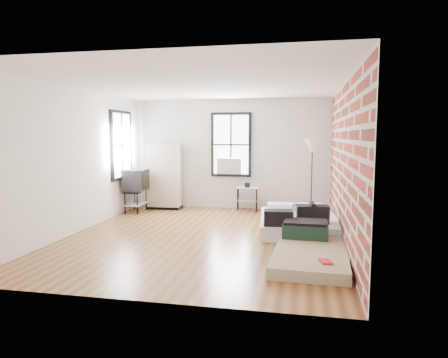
% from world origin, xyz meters
% --- Properties ---
extents(ground, '(6.00, 6.00, 0.00)m').
position_xyz_m(ground, '(0.00, 0.00, 0.00)').
color(ground, brown).
rests_on(ground, ground).
extents(room_shell, '(5.02, 6.02, 2.80)m').
position_xyz_m(room_shell, '(0.23, 0.36, 1.74)').
color(room_shell, silver).
rests_on(room_shell, ground).
extents(mattress_main, '(1.67, 2.16, 0.65)m').
position_xyz_m(mattress_main, '(1.75, 0.83, 0.18)').
color(mattress_main, white).
rests_on(mattress_main, ground).
extents(mattress_bare, '(1.17, 2.10, 0.44)m').
position_xyz_m(mattress_bare, '(1.93, -0.88, 0.13)').
color(mattress_bare, tan).
rests_on(mattress_bare, ground).
extents(wardrobe, '(0.86, 0.51, 1.68)m').
position_xyz_m(wardrobe, '(-1.69, 2.65, 0.84)').
color(wardrobe, black).
rests_on(wardrobe, ground).
extents(side_table, '(0.57, 0.48, 0.70)m').
position_xyz_m(side_table, '(0.46, 2.72, 0.48)').
color(side_table, black).
rests_on(side_table, ground).
extents(floor_lamp, '(0.39, 0.39, 1.80)m').
position_xyz_m(floor_lamp, '(2.02, 2.53, 1.55)').
color(floor_lamp, black).
rests_on(floor_lamp, ground).
extents(tv_stand, '(0.56, 0.77, 1.06)m').
position_xyz_m(tv_stand, '(-2.21, 2.01, 0.76)').
color(tv_stand, black).
rests_on(tv_stand, ground).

